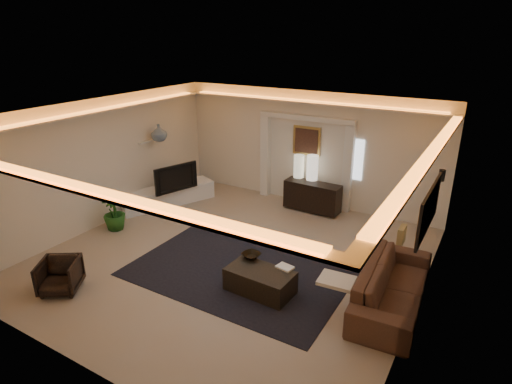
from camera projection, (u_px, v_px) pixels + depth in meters
The scene contains 33 objects.
floor at pixel (232, 257), 8.54m from camera, with size 7.00×7.00×0.00m, color #9B8469.
ceiling at pixel (229, 113), 7.50m from camera, with size 7.00×7.00×0.00m, color white.
wall_back at pixel (307, 148), 10.84m from camera, with size 7.00×7.00×0.00m, color beige.
wall_front at pixel (72, 277), 5.21m from camera, with size 7.00×7.00×0.00m, color beige.
wall_left at pixel (103, 163), 9.68m from camera, with size 7.00×7.00×0.00m, color beige.
wall_right at pixel (425, 232), 6.36m from camera, with size 7.00×7.00×0.00m, color beige.
cove_soffit at pixel (229, 129), 7.60m from camera, with size 7.00×7.00×0.04m, color silver.
daylight_slit at pixel (358, 160), 10.22m from camera, with size 0.25×0.03×1.00m, color white.
area_rug at pixel (244, 267), 8.19m from camera, with size 4.00×3.00×0.01m, color black.
pilaster_left at pixel (266, 156), 11.43m from camera, with size 0.22×0.20×2.20m, color silver.
pilaster_right at pixel (348, 169), 10.34m from camera, with size 0.22×0.20×2.20m, color silver.
alcove_header at pixel (307, 118), 10.47m from camera, with size 2.52×0.20×0.12m, color silver.
painting_frame at pixel (307, 141), 10.74m from camera, with size 0.74×0.04×0.74m, color tan.
painting_canvas at pixel (306, 141), 10.72m from camera, with size 0.62×0.02×0.62m, color #4C2D1E.
art_panel_frame at pixel (429, 209), 6.53m from camera, with size 0.04×1.64×0.74m, color black.
art_panel_gold at pixel (427, 209), 6.54m from camera, with size 0.02×1.50×0.62m, color tan.
wall_sconce at pixel (442, 175), 8.11m from camera, with size 0.12×0.12×0.22m, color black.
wall_niche at pixel (148, 141), 10.71m from camera, with size 0.10×0.55×0.04m, color silver.
console at pixel (312, 196), 10.58m from camera, with size 1.41×0.44×0.70m, color black.
lamp_left at pixel (299, 164), 10.75m from camera, with size 0.26×0.26×0.58m, color beige.
lamp_right at pixel (312, 167), 10.57m from camera, with size 0.28×0.28×0.63m, color white.
media_ledge at pixel (167, 196), 11.09m from camera, with size 0.62×2.48×0.46m, color white.
tv at pixel (174, 177), 10.73m from camera, with size 0.16×1.19×0.69m, color black.
figurine at pixel (173, 175), 11.35m from camera, with size 0.15×0.15×0.42m, color black.
ginger_jar at pixel (159, 133), 10.58m from camera, with size 0.40×0.40×0.42m, color #4C606C.
plant at pixel (114, 212), 9.61m from camera, with size 0.49×0.49×0.87m, color #1E5118.
sofa at pixel (393, 286), 6.96m from camera, with size 0.95×2.44×0.71m, color #381F18.
throw_blanket at pixel (337, 281), 6.76m from camera, with size 0.55×0.45×0.06m, color beige.
throw_pillow at pixel (402, 235), 8.24m from camera, with size 0.11×0.35×0.35m, color #A58D51.
coffee_table at pixel (260, 281), 7.36m from camera, with size 1.15×0.63×0.43m, color black.
bowl at pixel (251, 256), 7.70m from camera, with size 0.33×0.33×0.08m, color black.
magazine at pixel (285, 268), 7.36m from camera, with size 0.28×0.21×0.03m, color white.
armchair at pixel (60, 276), 7.35m from camera, with size 0.63×0.65×0.59m, color black.
Camera 1 is at (4.22, -6.23, 4.28)m, focal length 29.82 mm.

